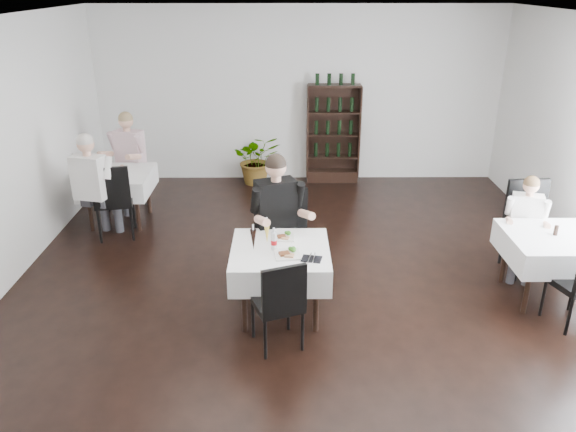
% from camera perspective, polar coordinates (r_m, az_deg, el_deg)
% --- Properties ---
extents(room_shell, '(9.00, 9.00, 9.00)m').
position_cam_1_polar(room_shell, '(5.60, 2.23, 3.39)').
color(room_shell, black).
rests_on(room_shell, ground).
extents(wine_shelf, '(0.90, 0.28, 1.75)m').
position_cam_1_polar(wine_shelf, '(9.95, 4.61, 8.21)').
color(wine_shelf, black).
rests_on(wine_shelf, ground).
extents(main_table, '(1.03, 1.03, 0.77)m').
position_cam_1_polar(main_table, '(5.95, -0.79, -4.61)').
color(main_table, black).
rests_on(main_table, ground).
extents(left_table, '(0.98, 0.98, 0.77)m').
position_cam_1_polar(left_table, '(8.60, -16.91, 3.29)').
color(left_table, black).
rests_on(left_table, ground).
extents(right_table, '(0.98, 0.98, 0.77)m').
position_cam_1_polar(right_table, '(6.88, 25.11, -2.95)').
color(right_table, black).
rests_on(right_table, ground).
extents(potted_tree, '(0.92, 0.83, 0.89)m').
position_cam_1_polar(potted_tree, '(9.93, -3.19, 5.80)').
color(potted_tree, '#225D1F').
rests_on(potted_tree, ground).
extents(main_chair_far, '(0.62, 0.62, 1.08)m').
position_cam_1_polar(main_chair_far, '(6.67, 0.27, -1.41)').
color(main_chair_far, black).
rests_on(main_chair_far, ground).
extents(main_chair_near, '(0.57, 0.57, 0.96)m').
position_cam_1_polar(main_chair_near, '(5.41, -0.83, -8.53)').
color(main_chair_near, black).
rests_on(main_chair_near, ground).
extents(left_chair_far, '(0.60, 0.60, 1.03)m').
position_cam_1_polar(left_chair_far, '(9.17, -16.07, 4.39)').
color(left_chair_far, black).
rests_on(left_chair_far, ground).
extents(left_chair_near, '(0.58, 0.58, 1.09)m').
position_cam_1_polar(left_chair_near, '(8.04, -17.33, 1.87)').
color(left_chair_near, black).
rests_on(left_chair_near, ground).
extents(right_chair_far, '(0.55, 0.56, 1.13)m').
position_cam_1_polar(right_chair_far, '(7.47, 23.27, -0.42)').
color(right_chair_far, black).
rests_on(right_chair_far, ground).
extents(diner_main, '(0.70, 0.74, 1.62)m').
position_cam_1_polar(diner_main, '(6.30, -0.97, 0.22)').
color(diner_main, '#414249').
rests_on(diner_main, ground).
extents(diner_left_far, '(0.65, 0.70, 1.53)m').
position_cam_1_polar(diner_left_far, '(9.02, -16.07, 6.07)').
color(diner_left_far, '#414249').
rests_on(diner_left_far, ground).
extents(diner_left_near, '(0.64, 0.68, 1.54)m').
position_cam_1_polar(diner_left_near, '(7.98, -19.12, 3.58)').
color(diner_left_near, '#414249').
rests_on(diner_left_near, ground).
extents(diner_right_far, '(0.53, 0.57, 1.26)m').
position_cam_1_polar(diner_right_far, '(7.23, 23.01, -0.36)').
color(diner_right_far, '#414249').
rests_on(diner_right_far, ground).
extents(plate_far, '(0.22, 0.22, 0.07)m').
position_cam_1_polar(plate_far, '(6.11, -0.38, -2.11)').
color(plate_far, white).
rests_on(plate_far, main_table).
extents(plate_near, '(0.28, 0.28, 0.08)m').
position_cam_1_polar(plate_near, '(5.73, -0.01, -3.86)').
color(plate_near, white).
rests_on(plate_near, main_table).
extents(pilsner_dark, '(0.07, 0.07, 0.29)m').
position_cam_1_polar(pilsner_dark, '(5.81, -3.54, -2.42)').
color(pilsner_dark, black).
rests_on(pilsner_dark, main_table).
extents(pilsner_lager, '(0.07, 0.07, 0.29)m').
position_cam_1_polar(pilsner_lager, '(5.96, -2.16, -1.68)').
color(pilsner_lager, gold).
rests_on(pilsner_lager, main_table).
extents(coke_bottle, '(0.06, 0.06, 0.25)m').
position_cam_1_polar(coke_bottle, '(5.82, -1.44, -2.55)').
color(coke_bottle, silver).
rests_on(coke_bottle, main_table).
extents(napkin_cutlery, '(0.23, 0.22, 0.02)m').
position_cam_1_polar(napkin_cutlery, '(5.66, 2.41, -4.35)').
color(napkin_cutlery, black).
rests_on(napkin_cutlery, main_table).
extents(pepper_mill, '(0.05, 0.05, 0.11)m').
position_cam_1_polar(pepper_mill, '(6.83, 25.57, -1.33)').
color(pepper_mill, black).
rests_on(pepper_mill, right_table).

